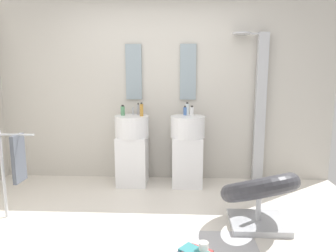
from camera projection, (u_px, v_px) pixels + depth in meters
The scene contains 18 objects.
ground_plane at pixel (150, 234), 3.04m from camera, with size 4.80×3.60×0.04m, color silver.
rear_partition at pixel (161, 88), 4.44m from camera, with size 4.80×0.10×2.60m, color beige.
pedestal_sink_left at pixel (132, 148), 4.27m from camera, with size 0.46×0.46×1.05m.
pedestal_sink_right at pixel (187, 149), 4.23m from camera, with size 0.46×0.46×1.05m.
vanity_mirror_left at pixel (134, 72), 4.35m from camera, with size 0.22×0.03×0.76m, color #8C9EA8.
vanity_mirror_right at pixel (188, 72), 4.31m from camera, with size 0.22×0.03×0.76m, color #8C9EA8.
shower_column at pixel (259, 105), 4.29m from camera, with size 0.49×0.24×2.05m.
lounge_chair at pixel (259, 192), 3.11m from camera, with size 1.06×1.06×0.65m.
towel_rack at pixel (16, 160), 3.24m from camera, with size 0.37×0.22×0.95m.
area_rug at pixel (185, 252), 2.68m from camera, with size 1.29×0.74×0.01m, color #B2B2B7.
magazine_teal at pixel (195, 252), 2.66m from camera, with size 0.25×0.15×0.03m, color teal.
coffee_mug at pixel (204, 247), 2.67m from camera, with size 0.08×0.08×0.09m, color white.
soap_bottle_green at pixel (123, 111), 4.22m from camera, with size 0.06×0.06×0.14m.
soap_bottle_blue at pixel (185, 111), 4.25m from camera, with size 0.05×0.05×0.13m.
soap_bottle_amber at pixel (142, 110), 4.15m from camera, with size 0.05×0.05×0.18m.
soap_bottle_white at pixel (192, 111), 4.24m from camera, with size 0.05×0.05×0.13m.
soap_bottle_grey at pixel (138, 109), 4.29m from camera, with size 0.04×0.04×0.16m.
soap_bottle_clear at pixel (187, 109), 4.27m from camera, with size 0.06×0.06×0.17m.
Camera 1 is at (0.31, -2.81, 1.53)m, focal length 33.49 mm.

